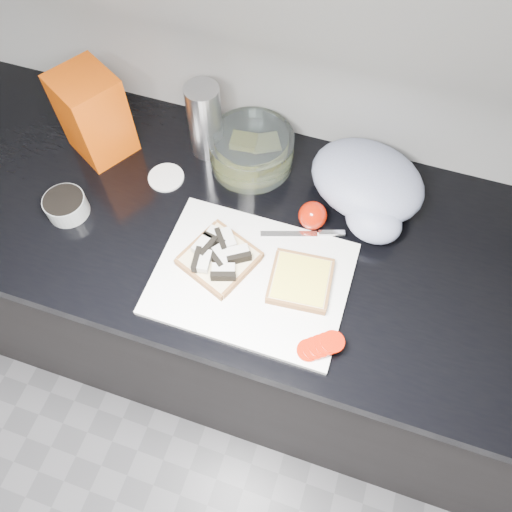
# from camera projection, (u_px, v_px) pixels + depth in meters

# --- Properties ---
(base_cabinet) EXTENTS (3.50, 0.60, 0.86)m
(base_cabinet) POSITION_uv_depth(u_px,v_px,m) (228.00, 303.00, 1.54)
(base_cabinet) COLOR black
(base_cabinet) RESTS_ON ground
(countertop) EXTENTS (3.50, 0.64, 0.04)m
(countertop) POSITION_uv_depth(u_px,v_px,m) (219.00, 221.00, 1.15)
(countertop) COLOR black
(countertop) RESTS_ON base_cabinet
(cutting_board) EXTENTS (0.40, 0.30, 0.01)m
(cutting_board) POSITION_uv_depth(u_px,v_px,m) (252.00, 278.00, 1.04)
(cutting_board) COLOR white
(cutting_board) RESTS_ON countertop
(bread_left) EXTENTS (0.18, 0.18, 0.04)m
(bread_left) POSITION_uv_depth(u_px,v_px,m) (219.00, 257.00, 1.05)
(bread_left) COLOR beige
(bread_left) RESTS_ON cutting_board
(bread_right) EXTENTS (0.14, 0.14, 0.02)m
(bread_right) POSITION_uv_depth(u_px,v_px,m) (300.00, 281.00, 1.03)
(bread_right) COLOR beige
(bread_right) RESTS_ON cutting_board
(tomato_slices) EXTENTS (0.10, 0.08, 0.02)m
(tomato_slices) POSITION_uv_depth(u_px,v_px,m) (321.00, 346.00, 0.95)
(tomato_slices) COLOR #B71704
(tomato_slices) RESTS_ON cutting_board
(knife) EXTENTS (0.18, 0.07, 0.01)m
(knife) POSITION_uv_depth(u_px,v_px,m) (313.00, 233.00, 1.09)
(knife) COLOR #B4B4B8
(knife) RESTS_ON cutting_board
(seed_tub) EXTENTS (0.09, 0.09, 0.05)m
(seed_tub) POSITION_uv_depth(u_px,v_px,m) (66.00, 205.00, 1.11)
(seed_tub) COLOR #929797
(seed_tub) RESTS_ON countertop
(tub_lid) EXTENTS (0.09, 0.09, 0.01)m
(tub_lid) POSITION_uv_depth(u_px,v_px,m) (166.00, 177.00, 1.18)
(tub_lid) COLOR white
(tub_lid) RESTS_ON countertop
(glass_bowl) EXTENTS (0.20, 0.20, 0.08)m
(glass_bowl) POSITION_uv_depth(u_px,v_px,m) (251.00, 150.00, 1.17)
(glass_bowl) COLOR silver
(glass_bowl) RESTS_ON countertop
(bread_bag) EXTENTS (0.18, 0.17, 0.21)m
(bread_bag) POSITION_uv_depth(u_px,v_px,m) (94.00, 115.00, 1.14)
(bread_bag) COLOR #E54A03
(bread_bag) RESTS_ON countertop
(steel_canister) EXTENTS (0.08, 0.08, 0.19)m
(steel_canister) POSITION_uv_depth(u_px,v_px,m) (205.00, 121.00, 1.15)
(steel_canister) COLOR #BABBC0
(steel_canister) RESTS_ON countertop
(grocery_bag) EXTENTS (0.32, 0.30, 0.12)m
(grocery_bag) POSITION_uv_depth(u_px,v_px,m) (368.00, 186.00, 1.10)
(grocery_bag) COLOR #A3ABC9
(grocery_bag) RESTS_ON countertop
(whole_tomatoes) EXTENTS (0.06, 0.06, 0.06)m
(whole_tomatoes) POSITION_uv_depth(u_px,v_px,m) (313.00, 215.00, 1.09)
(whole_tomatoes) COLOR #B71704
(whole_tomatoes) RESTS_ON countertop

